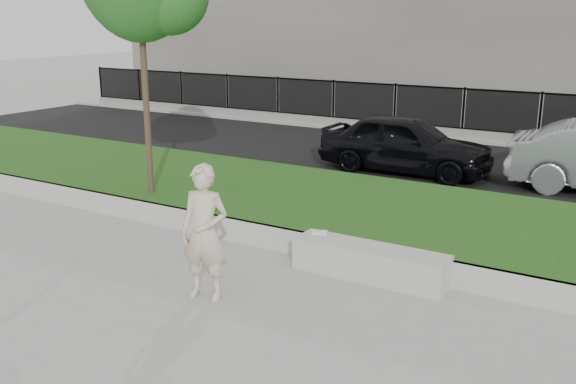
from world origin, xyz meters
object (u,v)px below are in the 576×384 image
Objects in this scene: stone_bench at (370,262)px; car_dark at (406,144)px; book at (319,232)px; man at (205,233)px.

stone_bench is 0.56× the size of car_dark.
car_dark is at bearing 106.73° from stone_bench.
car_dark is at bearing 76.21° from book.
car_dark reaches higher than book.
man is at bearing -178.42° from car_dark.
book is at bearing -171.38° from car_dark.
man is at bearing -132.32° from stone_bench.
car_dark is (-1.88, 6.27, 0.50)m from stone_bench.
book is (-0.91, 0.15, 0.25)m from stone_bench.
book reaches higher than stone_bench.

